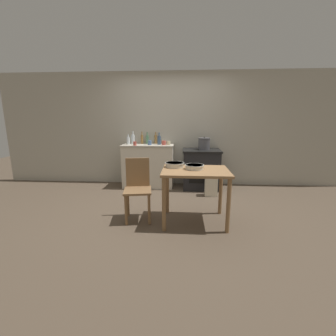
{
  "coord_description": "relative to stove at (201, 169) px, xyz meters",
  "views": [
    {
      "loc": [
        0.27,
        -3.66,
        1.49
      ],
      "look_at": [
        0.0,
        0.39,
        0.62
      ],
      "focal_mm": 24.0,
      "sensor_mm": 36.0,
      "label": 1
    }
  ],
  "objects": [
    {
      "name": "ground_plane",
      "position": [
        -0.67,
        -1.23,
        -0.43
      ],
      "size": [
        14.0,
        14.0,
        0.0
      ],
      "primitive_type": "plane",
      "color": "brown"
    },
    {
      "name": "wall_back",
      "position": [
        -0.67,
        0.35,
        0.84
      ],
      "size": [
        8.0,
        0.07,
        2.55
      ],
      "color": "#B2AD9E",
      "rests_on": "ground_plane"
    },
    {
      "name": "counter_cabinet",
      "position": [
        -1.18,
        0.05,
        0.05
      ],
      "size": [
        1.14,
        0.57,
        0.96
      ],
      "color": "beige",
      "rests_on": "ground_plane"
    },
    {
      "name": "stove",
      "position": [
        0.0,
        0.0,
        0.0
      ],
      "size": [
        0.81,
        0.68,
        0.86
      ],
      "color": "black",
      "rests_on": "ground_plane"
    },
    {
      "name": "work_table",
      "position": [
        -0.22,
        -1.73,
        0.23
      ],
      "size": [
        0.95,
        0.73,
        0.79
      ],
      "color": "#997047",
      "rests_on": "ground_plane"
    },
    {
      "name": "chair",
      "position": [
        -1.08,
        -1.67,
        0.07
      ],
      "size": [
        0.46,
        0.46,
        0.92
      ],
      "rotation": [
        0.0,
        0.0,
        0.16
      ],
      "color": "olive",
      "rests_on": "ground_plane"
    },
    {
      "name": "flour_sack",
      "position": [
        0.17,
        -0.53,
        -0.24
      ],
      "size": [
        0.24,
        0.17,
        0.39
      ],
      "primitive_type": "cube",
      "color": "beige",
      "rests_on": "ground_plane"
    },
    {
      "name": "stock_pot",
      "position": [
        0.05,
        0.02,
        0.56
      ],
      "size": [
        0.26,
        0.26,
        0.28
      ],
      "color": "#4C4C51",
      "rests_on": "stove"
    },
    {
      "name": "mixing_bowl_large",
      "position": [
        -0.23,
        -1.69,
        0.4
      ],
      "size": [
        0.28,
        0.28,
        0.06
      ],
      "color": "silver",
      "rests_on": "work_table"
    },
    {
      "name": "mixing_bowl_small",
      "position": [
        -0.52,
        -1.56,
        0.4
      ],
      "size": [
        0.29,
        0.29,
        0.07
      ],
      "color": "silver",
      "rests_on": "work_table"
    },
    {
      "name": "bottle_far_left",
      "position": [
        -1.63,
        0.08,
        0.61
      ],
      "size": [
        0.08,
        0.08,
        0.22
      ],
      "color": "silver",
      "rests_on": "counter_cabinet"
    },
    {
      "name": "bottle_left",
      "position": [
        -0.93,
        0.08,
        0.63
      ],
      "size": [
        0.08,
        0.08,
        0.26
      ],
      "color": "#3D5675",
      "rests_on": "counter_cabinet"
    },
    {
      "name": "bottle_mid_left",
      "position": [
        -1.22,
        0.21,
        0.63
      ],
      "size": [
        0.07,
        0.07,
        0.26
      ],
      "color": "#517F5B",
      "rests_on": "counter_cabinet"
    },
    {
      "name": "bottle_center_left",
      "position": [
        -1.54,
        0.15,
        0.63
      ],
      "size": [
        0.08,
        0.08,
        0.29
      ],
      "color": "silver",
      "rests_on": "counter_cabinet"
    },
    {
      "name": "bottle_center",
      "position": [
        -1.34,
        0.21,
        0.63
      ],
      "size": [
        0.06,
        0.06,
        0.28
      ],
      "color": "olive",
      "rests_on": "counter_cabinet"
    },
    {
      "name": "bottle_center_right",
      "position": [
        -1.03,
        0.26,
        0.63
      ],
      "size": [
        0.06,
        0.06,
        0.27
      ],
      "color": "olive",
      "rests_on": "counter_cabinet"
    },
    {
      "name": "cup_mid_right",
      "position": [
        -1.13,
        -0.01,
        0.57
      ],
      "size": [
        0.08,
        0.08,
        0.1
      ],
      "primitive_type": "cylinder",
      "color": "#4C6B99",
      "rests_on": "counter_cabinet"
    },
    {
      "name": "cup_right",
      "position": [
        -0.72,
        0.03,
        0.56
      ],
      "size": [
        0.09,
        0.09,
        0.08
      ],
      "primitive_type": "cylinder",
      "color": "beige",
      "rests_on": "counter_cabinet"
    },
    {
      "name": "cup_far_right",
      "position": [
        -1.43,
        -0.16,
        0.57
      ],
      "size": [
        0.07,
        0.07,
        0.09
      ],
      "primitive_type": "cylinder",
      "color": "#B74C42",
      "rests_on": "counter_cabinet"
    },
    {
      "name": "cup_end_right",
      "position": [
        -0.82,
        -0.02,
        0.57
      ],
      "size": [
        0.09,
        0.09,
        0.1
      ],
      "primitive_type": "cylinder",
      "color": "#B74C42",
      "rests_on": "counter_cabinet"
    }
  ]
}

